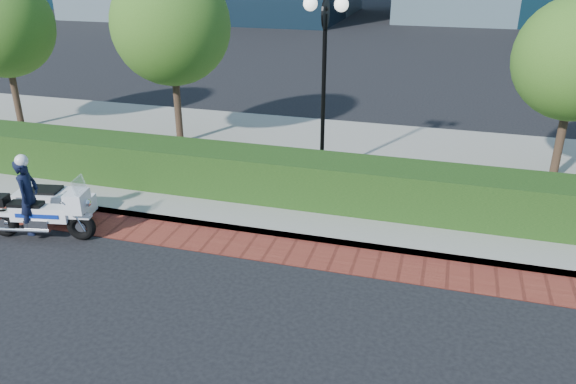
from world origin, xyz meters
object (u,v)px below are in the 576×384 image
(lamppost, at_px, (324,61))
(police_motorcycle, at_px, (43,204))
(tree_a, at_px, (2,26))
(tree_b, at_px, (171,25))

(lamppost, xyz_separation_m, police_motorcycle, (-4.78, -4.24, -2.35))
(police_motorcycle, bearing_deg, tree_a, 122.53)
(lamppost, distance_m, tree_b, 4.71)
(police_motorcycle, bearing_deg, lamppost, 30.81)
(tree_a, height_order, tree_b, tree_b)
(lamppost, distance_m, tree_a, 10.09)
(lamppost, height_order, tree_b, tree_b)
(tree_b, bearing_deg, police_motorcycle, -92.89)
(lamppost, bearing_deg, police_motorcycle, -138.42)
(tree_b, height_order, police_motorcycle, tree_b)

